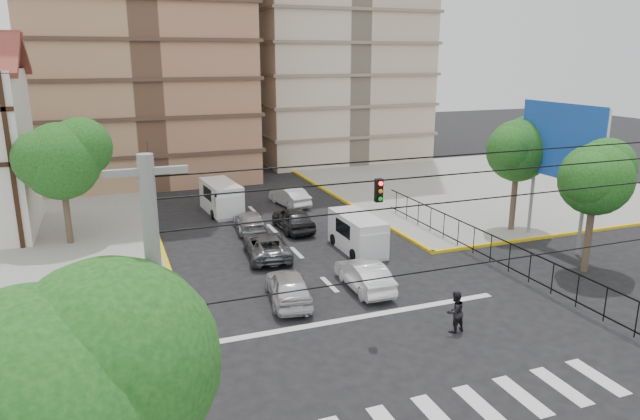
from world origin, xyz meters
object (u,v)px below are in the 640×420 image
van_right_lane (359,235)px  pedestrian_crosswalk (455,312)px  traffic_light_nw (154,224)px  car_white_front_right (364,275)px  car_silver_front_left (288,287)px  van_left_lane (222,199)px

van_right_lane → pedestrian_crosswalk: van_right_lane is taller
traffic_light_nw → car_white_front_right: size_ratio=1.04×
van_right_lane → pedestrian_crosswalk: size_ratio=2.65×
traffic_light_nw → pedestrian_crosswalk: traffic_light_nw is taller
pedestrian_crosswalk → car_silver_front_left: bearing=-53.3°
traffic_light_nw → van_left_lane: traffic_light_nw is taller
van_right_lane → car_silver_front_left: (-5.85, -5.14, -0.26)m
van_right_lane → car_white_front_right: size_ratio=1.08×
van_right_lane → car_white_front_right: 5.45m
car_silver_front_left → car_white_front_right: size_ratio=1.02×
van_left_lane → traffic_light_nw: bearing=-120.1°
car_silver_front_left → pedestrian_crosswalk: pedestrian_crosswalk is taller
van_right_lane → pedestrian_crosswalk: (-0.50, -10.27, -0.14)m
van_left_lane → car_white_front_right: van_left_lane is taller
traffic_light_nw → car_white_front_right: 10.23m
traffic_light_nw → van_left_lane: size_ratio=0.88×
car_silver_front_left → car_white_front_right: car_silver_front_left is taller
car_white_front_right → car_silver_front_left: bearing=2.9°
traffic_light_nw → car_silver_front_left: (5.33, -4.00, -2.38)m
car_silver_front_left → pedestrian_crosswalk: size_ratio=2.51×
car_silver_front_left → pedestrian_crosswalk: (5.35, -5.13, 0.13)m
van_left_lane → van_right_lane: bearing=-67.8°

